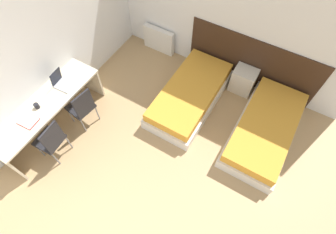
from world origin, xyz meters
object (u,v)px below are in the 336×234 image
(chair_near_notebook, at_px, (51,139))
(nightstand, at_px, (243,80))
(bed_near_door, at_px, (265,130))
(bed_near_window, at_px, (190,95))
(chair_near_laptop, at_px, (82,106))
(laptop, at_px, (62,82))

(chair_near_notebook, bearing_deg, nightstand, 50.27)
(bed_near_door, distance_m, chair_near_notebook, 3.68)
(nightstand, bearing_deg, bed_near_window, -132.56)
(bed_near_window, distance_m, bed_near_door, 1.52)
(bed_near_window, height_order, chair_near_laptop, chair_near_laptop)
(chair_near_notebook, bearing_deg, bed_near_door, 32.73)
(chair_near_notebook, bearing_deg, bed_near_window, 53.09)
(chair_near_notebook, height_order, laptop, laptop)
(chair_near_laptop, xyz_separation_m, laptop, (-0.42, 0.09, 0.30))
(bed_near_window, xyz_separation_m, laptop, (-1.85, -1.33, 0.62))
(bed_near_window, height_order, bed_near_door, same)
(bed_near_window, bearing_deg, laptop, -144.36)
(nightstand, distance_m, laptop, 3.43)
(chair_near_notebook, relative_size, laptop, 2.86)
(chair_near_laptop, bearing_deg, bed_near_door, 33.55)
(bed_near_door, height_order, laptop, laptop)
(nightstand, bearing_deg, chair_near_laptop, -134.27)
(chair_near_laptop, bearing_deg, chair_near_notebook, -82.03)
(bed_near_window, relative_size, nightstand, 3.77)
(chair_near_laptop, bearing_deg, nightstand, 53.66)
(bed_near_window, height_order, nightstand, nightstand)
(nightstand, height_order, chair_near_laptop, chair_near_laptop)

